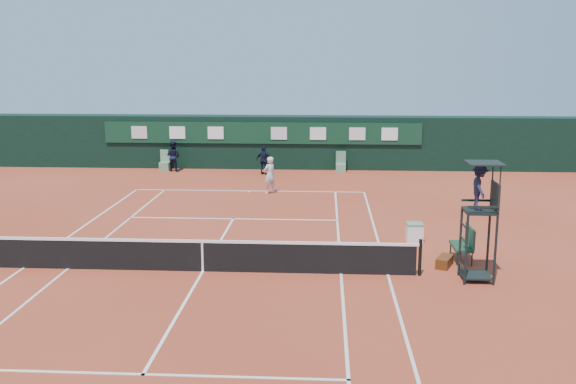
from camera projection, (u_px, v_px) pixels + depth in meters
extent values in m
plane|color=#AD4229|center=(203.00, 271.00, 19.13)|extent=(90.00, 90.00, 0.00)
cube|color=silver|center=(249.00, 191.00, 30.74)|extent=(11.05, 0.08, 0.01)
cube|color=silver|center=(388.00, 275.00, 18.81)|extent=(0.08, 23.85, 0.01)
cube|color=white|center=(24.00, 268.00, 19.43)|extent=(0.08, 23.85, 0.01)
cube|color=silver|center=(341.00, 274.00, 18.89)|extent=(0.08, 23.85, 0.01)
cube|color=silver|center=(68.00, 269.00, 19.36)|extent=(0.08, 23.85, 0.01)
cube|color=white|center=(233.00, 219.00, 25.38)|extent=(8.31, 0.08, 0.01)
cube|color=silver|center=(143.00, 374.00, 12.87)|extent=(8.31, 0.08, 0.01)
cube|color=white|center=(203.00, 271.00, 19.12)|extent=(0.08, 12.88, 0.01)
cube|color=white|center=(249.00, 191.00, 30.59)|extent=(0.08, 0.30, 0.01)
cube|color=black|center=(203.00, 257.00, 19.03)|extent=(12.60, 0.04, 0.90)
cube|color=white|center=(202.00, 241.00, 18.94)|extent=(12.80, 0.06, 0.08)
cube|color=white|center=(203.00, 257.00, 19.03)|extent=(0.06, 0.05, 0.92)
cylinder|color=black|center=(420.00, 257.00, 18.65)|extent=(0.10, 0.10, 1.10)
cube|color=black|center=(263.00, 142.00, 37.14)|extent=(40.00, 1.50, 3.00)
cube|color=#0E351F|center=(261.00, 133.00, 36.23)|extent=(18.00, 0.10, 1.20)
cube|color=silver|center=(139.00, 132.00, 36.56)|extent=(0.90, 0.04, 0.70)
cube|color=white|center=(177.00, 133.00, 36.43)|extent=(0.90, 0.04, 0.70)
cube|color=white|center=(216.00, 133.00, 36.31)|extent=(0.90, 0.04, 0.70)
cube|color=silver|center=(279.00, 133.00, 36.11)|extent=(0.90, 0.04, 0.70)
cube|color=white|center=(318.00, 134.00, 35.98)|extent=(0.90, 0.04, 0.70)
cube|color=silver|center=(357.00, 134.00, 35.86)|extent=(0.90, 0.04, 0.70)
cube|color=white|center=(390.00, 134.00, 35.76)|extent=(0.90, 0.04, 0.70)
cube|color=#5D8E63|center=(165.00, 166.00, 36.44)|extent=(0.55, 0.50, 0.46)
cube|color=#64996B|center=(165.00, 156.00, 36.54)|extent=(0.55, 0.06, 0.70)
cube|color=#5F916D|center=(341.00, 168.00, 35.88)|extent=(0.55, 0.50, 0.46)
cube|color=#53805C|center=(341.00, 157.00, 35.98)|extent=(0.55, 0.06, 0.70)
cylinder|color=black|center=(466.00, 250.00, 17.80)|extent=(0.07, 0.07, 2.00)
cylinder|color=black|center=(460.00, 242.00, 18.58)|extent=(0.07, 0.07, 2.00)
cylinder|color=black|center=(495.00, 251.00, 17.75)|extent=(0.07, 0.07, 2.00)
cylinder|color=black|center=(488.00, 243.00, 18.53)|extent=(0.07, 0.07, 2.00)
cube|color=black|center=(480.00, 211.00, 17.95)|extent=(0.85, 0.85, 0.08)
cube|color=black|center=(495.00, 197.00, 17.85)|extent=(0.06, 0.85, 0.80)
cube|color=black|center=(484.00, 207.00, 17.50)|extent=(0.85, 0.05, 0.06)
cube|color=black|center=(477.00, 200.00, 18.32)|extent=(0.85, 0.05, 0.06)
cylinder|color=black|center=(500.00, 184.00, 17.36)|extent=(0.04, 0.04, 1.00)
cylinder|color=black|center=(492.00, 178.00, 18.15)|extent=(0.04, 0.04, 1.00)
cube|color=black|center=(484.00, 163.00, 17.67)|extent=(0.95, 0.95, 0.04)
cube|color=black|center=(476.00, 275.00, 18.34)|extent=(0.80, 0.80, 0.05)
cube|color=black|center=(462.00, 266.00, 18.31)|extent=(0.04, 0.80, 0.04)
cube|color=black|center=(463.00, 253.00, 18.23)|extent=(0.04, 0.80, 0.04)
cube|color=black|center=(463.00, 240.00, 18.15)|extent=(0.04, 0.80, 0.04)
cube|color=black|center=(464.00, 226.00, 18.07)|extent=(0.04, 0.80, 0.04)
imported|color=#181A31|center=(479.00, 187.00, 17.82)|extent=(0.47, 0.82, 1.28)
cube|color=#173A23|center=(461.00, 246.00, 20.10)|extent=(0.55, 1.20, 0.08)
cube|color=#1C4630|center=(470.00, 236.00, 20.01)|extent=(0.06, 1.20, 0.60)
cylinder|color=black|center=(457.00, 259.00, 19.62)|extent=(0.04, 0.04, 0.41)
cylinder|color=black|center=(472.00, 259.00, 19.60)|extent=(0.04, 0.04, 0.41)
cylinder|color=black|center=(451.00, 249.00, 20.70)|extent=(0.04, 0.04, 0.41)
cylinder|color=black|center=(464.00, 249.00, 20.67)|extent=(0.04, 0.04, 0.41)
cube|color=black|center=(445.00, 262.00, 19.54)|extent=(0.67, 0.91, 0.31)
cube|color=white|center=(414.00, 233.00, 22.23)|extent=(0.55, 0.55, 0.60)
cube|color=#5A8A65|center=(415.00, 224.00, 22.17)|extent=(0.57, 0.57, 0.05)
sphere|color=#CAD732|center=(250.00, 220.00, 25.10)|extent=(0.06, 0.06, 0.06)
imported|color=silver|center=(270.00, 175.00, 30.06)|extent=(0.75, 0.74, 1.74)
imported|color=black|center=(173.00, 156.00, 36.01)|extent=(1.00, 0.88, 1.70)
imported|color=black|center=(264.00, 160.00, 35.00)|extent=(0.99, 0.63, 1.57)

